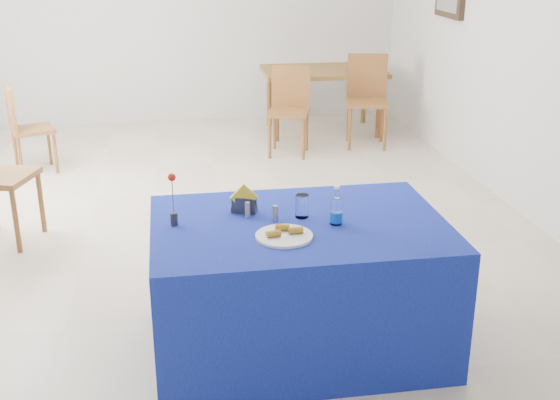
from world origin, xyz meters
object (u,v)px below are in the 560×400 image
object	(u,v)px
plate	(284,236)
chair_bg_left	(290,104)
chair_win_b	(23,124)
blue_table	(299,285)
oak_table	(323,76)
water_bottle	(336,211)
chair_bg_right	(367,94)

from	to	relation	value
plate	chair_bg_left	distance (m)	4.09
plate	chair_win_b	distance (m)	4.22
blue_table	plate	bearing A→B (deg)	-121.36
chair_bg_left	chair_win_b	distance (m)	2.71
plate	chair_win_b	xyz separation A→B (m)	(-1.96, 3.73, -0.27)
chair_bg_left	oak_table	bearing A→B (deg)	72.50
plate	water_bottle	xyz separation A→B (m)	(0.31, 0.14, 0.06)
chair_bg_right	chair_win_b	world-z (taller)	chair_bg_right
plate	blue_table	xyz separation A→B (m)	(0.12, 0.19, -0.39)
blue_table	oak_table	xyz separation A→B (m)	(1.17, 4.61, 0.30)
oak_table	chair_bg_right	distance (m)	0.71
chair_bg_left	chair_bg_right	distance (m)	0.93
plate	chair_bg_right	distance (m)	4.52
chair_bg_right	chair_bg_left	bearing A→B (deg)	-156.05
water_bottle	plate	bearing A→B (deg)	-156.11
blue_table	oak_table	size ratio (longest dim) A/B	1.11
water_bottle	chair_win_b	xyz separation A→B (m)	(-2.26, 3.60, -0.33)
chair_bg_right	oak_table	bearing A→B (deg)	133.97
chair_win_b	oak_table	bearing A→B (deg)	-89.89
plate	chair_win_b	world-z (taller)	chair_win_b
water_bottle	oak_table	bearing A→B (deg)	78.18
water_bottle	oak_table	distance (m)	4.77
blue_table	chair_bg_right	size ratio (longest dim) A/B	1.60
blue_table	chair_bg_right	xyz separation A→B (m)	(1.54, 4.01, 0.20)
chair_bg_right	chair_win_b	size ratio (longest dim) A/B	1.15
blue_table	chair_win_b	world-z (taller)	chair_win_b
chair_win_b	blue_table	bearing A→B (deg)	-167.81
oak_table	chair_bg_right	bearing A→B (deg)	-58.42
blue_table	water_bottle	size ratio (longest dim) A/B	7.44
chair_bg_left	chair_bg_right	xyz separation A→B (m)	(0.91, 0.19, 0.04)
water_bottle	chair_win_b	distance (m)	4.26
plate	chair_bg_right	bearing A→B (deg)	68.49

